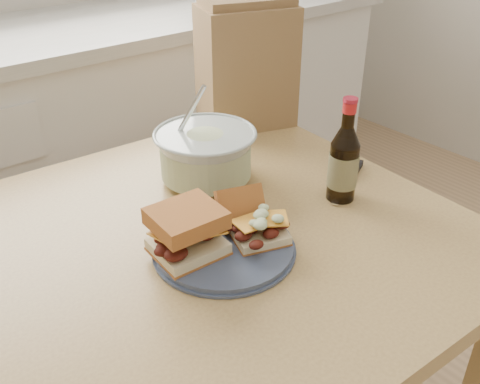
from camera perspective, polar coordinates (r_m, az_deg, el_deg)
cabinet_run at (r=2.02m, az=-16.47°, el=3.64°), size 2.50×0.64×0.94m
dining_table at (r=1.11m, az=-2.10°, el=-8.53°), size 0.96×0.96×0.76m
plate at (r=0.98m, az=-1.70°, el=-5.94°), size 0.25×0.25×0.02m
sandwich_left at (r=0.94m, az=-5.67°, el=-4.19°), size 0.12×0.11×0.09m
sandwich_right at (r=0.99m, az=1.41°, el=-3.14°), size 0.12×0.16×0.08m
coleslaw_bowl at (r=1.19m, az=-3.68°, el=3.78°), size 0.23×0.23×0.23m
beer_bottle at (r=1.12m, az=10.99°, el=3.12°), size 0.06×0.06×0.22m
knife at (r=1.24m, az=11.83°, el=1.84°), size 0.19×0.10×0.01m
paper_bag at (r=1.45m, az=0.69°, el=13.18°), size 0.28×0.23×0.32m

